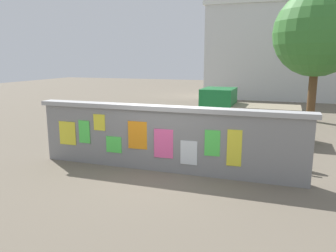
% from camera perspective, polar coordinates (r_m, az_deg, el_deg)
% --- Properties ---
extents(ground, '(60.00, 60.00, 0.00)m').
position_cam_1_polar(ground, '(16.56, 8.69, 1.09)').
color(ground, '#6B6051').
extents(poster_wall, '(7.47, 0.42, 1.76)m').
position_cam_1_polar(poster_wall, '(8.78, -0.58, -2.06)').
color(poster_wall, gray).
rests_on(poster_wall, ground).
extents(auto_rickshaw_truck, '(3.63, 1.58, 1.85)m').
position_cam_1_polar(auto_rickshaw_truck, '(12.88, 12.98, 2.01)').
color(auto_rickshaw_truck, black).
rests_on(auto_rickshaw_truck, ground).
extents(motorcycle, '(1.89, 0.57, 0.87)m').
position_cam_1_polar(motorcycle, '(13.21, -4.49, 0.58)').
color(motorcycle, black).
rests_on(motorcycle, ground).
extents(bicycle_near, '(1.70, 0.44, 0.95)m').
position_cam_1_polar(bicycle_near, '(9.74, 18.59, -4.58)').
color(bicycle_near, black).
rests_on(bicycle_near, ground).
extents(person_walking, '(0.48, 0.48, 1.62)m').
position_cam_1_polar(person_walking, '(10.65, -10.13, 0.63)').
color(person_walking, '#D83F72').
rests_on(person_walking, ground).
extents(tree_roadside, '(4.00, 4.00, 6.12)m').
position_cam_1_polar(tree_roadside, '(17.23, 24.36, 14.33)').
color(tree_roadside, brown).
rests_on(tree_roadside, ground).
extents(building_background, '(12.48, 4.32, 7.23)m').
position_cam_1_polar(building_background, '(26.43, 20.58, 12.29)').
color(building_background, silver).
rests_on(building_background, ground).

